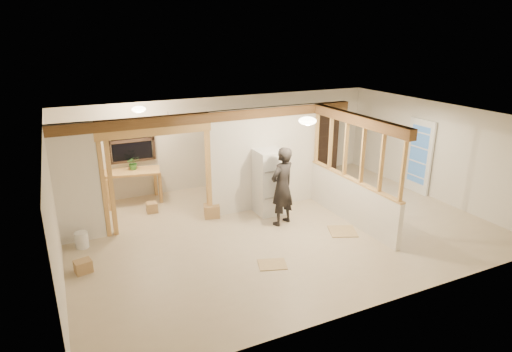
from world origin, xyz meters
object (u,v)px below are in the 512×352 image
woman (282,186)px  work_table (133,187)px  bookshelf (323,143)px  refrigerator (269,182)px  shop_vac (77,213)px

woman → work_table: woman is taller
bookshelf → work_table: bearing=-178.3°
refrigerator → bookshelf: bearing=36.5°
woman → shop_vac: bearing=-45.4°
refrigerator → bookshelf: size_ratio=0.87×
refrigerator → shop_vac: size_ratio=2.72×
work_table → bookshelf: 5.85m
refrigerator → shop_vac: bearing=163.8°
work_table → woman: bearing=-32.0°
woman → shop_vac: 4.68m
woman → shop_vac: woman is taller
refrigerator → bookshelf: 3.71m
woman → work_table: 3.95m
refrigerator → work_table: size_ratio=1.14×
work_table → shop_vac: 1.61m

